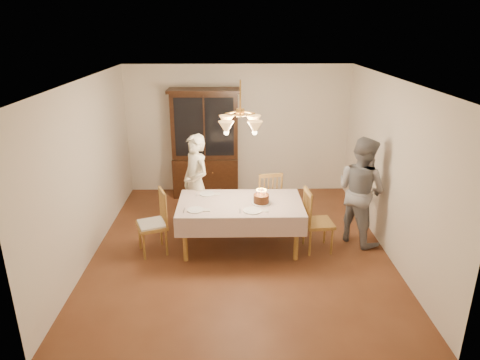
{
  "coord_description": "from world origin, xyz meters",
  "views": [
    {
      "loc": [
        -0.11,
        -6.02,
        3.33
      ],
      "look_at": [
        0.0,
        0.2,
        1.05
      ],
      "focal_mm": 32.0,
      "sensor_mm": 36.0,
      "label": 1
    }
  ],
  "objects_px": {
    "elderly_woman": "(196,183)",
    "birthday_cake": "(261,199)",
    "china_hutch": "(205,145)",
    "dining_table": "(240,207)",
    "chair_far_side": "(267,201)"
  },
  "relations": [
    {
      "from": "elderly_woman",
      "to": "dining_table",
      "type": "bearing_deg",
      "value": 12.66
    },
    {
      "from": "dining_table",
      "to": "elderly_woman",
      "type": "distance_m",
      "value": 0.98
    },
    {
      "from": "dining_table",
      "to": "birthday_cake",
      "type": "height_order",
      "value": "birthday_cake"
    },
    {
      "from": "elderly_woman",
      "to": "birthday_cake",
      "type": "distance_m",
      "value": 1.25
    },
    {
      "from": "dining_table",
      "to": "birthday_cake",
      "type": "relative_size",
      "value": 6.33
    },
    {
      "from": "china_hutch",
      "to": "elderly_woman",
      "type": "height_order",
      "value": "china_hutch"
    },
    {
      "from": "chair_far_side",
      "to": "elderly_woman",
      "type": "relative_size",
      "value": 0.6
    },
    {
      "from": "dining_table",
      "to": "china_hutch",
      "type": "height_order",
      "value": "china_hutch"
    },
    {
      "from": "chair_far_side",
      "to": "elderly_woman",
      "type": "distance_m",
      "value": 1.28
    },
    {
      "from": "dining_table",
      "to": "elderly_woman",
      "type": "bearing_deg",
      "value": 138.32
    },
    {
      "from": "dining_table",
      "to": "china_hutch",
      "type": "relative_size",
      "value": 0.88
    },
    {
      "from": "elderly_woman",
      "to": "china_hutch",
      "type": "bearing_deg",
      "value": 141.92
    },
    {
      "from": "dining_table",
      "to": "elderly_woman",
      "type": "relative_size",
      "value": 1.14
    },
    {
      "from": "china_hutch",
      "to": "birthday_cake",
      "type": "xyz_separation_m",
      "value": [
        0.98,
        -2.29,
        -0.21
      ]
    },
    {
      "from": "birthday_cake",
      "to": "china_hutch",
      "type": "bearing_deg",
      "value": 113.07
    }
  ]
}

